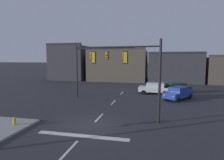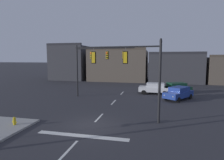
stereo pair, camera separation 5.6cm
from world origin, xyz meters
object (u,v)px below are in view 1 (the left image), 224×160
Objects in this scene: signal_mast_far_side at (94,61)px; car_lot_farside at (176,88)px; car_lot_middle at (154,88)px; signal_mast_near_side at (133,66)px; car_lot_nearside at (178,93)px; fire_hydrant at (14,122)px.

signal_mast_far_side is 12.67m from car_lot_farside.
signal_mast_far_side reaches higher than car_lot_middle.
signal_mast_near_side is 11.05m from car_lot_nearside.
signal_mast_far_side is 11.44m from car_lot_nearside.
car_lot_farside reaches higher than fire_hydrant.
signal_mast_far_side is 1.71× the size of car_lot_nearside.
car_lot_farside is at bearing 51.50° from fire_hydrant.
signal_mast_near_side is 1.57× the size of car_lot_nearside.
signal_mast_near_side reaches higher than car_lot_farside.
car_lot_farside is 21.54m from fire_hydrant.
car_lot_nearside is at bearing 43.62° from fire_hydrant.
car_lot_middle and car_lot_farside have the same top height.
car_lot_farside is at bearing 70.40° from signal_mast_near_side.
fire_hydrant is (-13.30, -12.68, -0.53)m from car_lot_nearside.
signal_mast_near_side reaches higher than car_lot_middle.
car_lot_farside is at bearing 88.62° from car_lot_nearside.
signal_mast_near_side reaches higher than car_lot_nearside.
signal_mast_far_side is at bearing -150.06° from car_lot_middle.
car_lot_nearside is at bearing -91.38° from car_lot_farside.
car_lot_nearside is 4.37m from car_lot_middle.
car_lot_nearside is at bearing 63.21° from signal_mast_near_side.
signal_mast_far_side is 9.77m from car_lot_middle.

